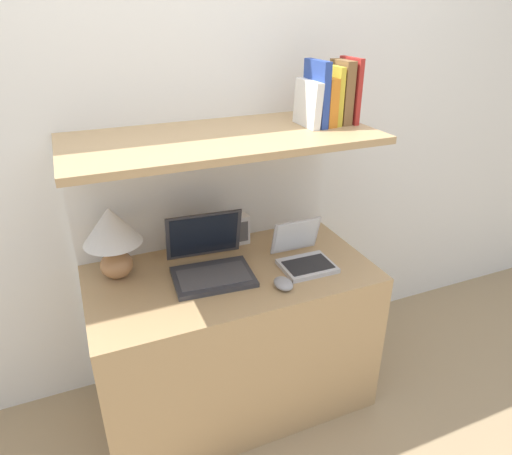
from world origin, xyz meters
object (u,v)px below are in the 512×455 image
object	(u,v)px
book_blue	(316,94)
book_white	(308,104)
book_yellow	(333,95)
book_orange	(324,101)
table_lamp	(112,233)
book_brown	(341,92)
laptop_large	(210,263)
router_box	(236,230)
laptop_small	(303,256)
computer_mouse	(283,284)
book_red	(349,90)

from	to	relation	value
book_blue	book_white	xyz separation A→B (m)	(-0.04, 0.00, -0.04)
book_yellow	book_orange	xyz separation A→B (m)	(-0.04, 0.00, -0.02)
table_lamp	book_brown	distance (m)	1.09
laptop_large	book_orange	xyz separation A→B (m)	(0.53, 0.04, 0.62)
router_box	book_blue	size ratio (longest dim) A/B	0.55
laptop_small	book_white	xyz separation A→B (m)	(0.06, 0.13, 0.62)
laptop_large	book_white	bearing A→B (deg)	5.06
laptop_small	book_blue	bearing A→B (deg)	54.09
laptop_small	book_yellow	size ratio (longest dim) A/B	1.04
book_blue	book_yellow	bearing A→B (deg)	0.00
book_brown	book_blue	world-z (taller)	book_blue
computer_mouse	book_brown	bearing A→B (deg)	35.24
laptop_large	book_white	size ratio (longest dim) A/B	1.93
book_brown	book_orange	xyz separation A→B (m)	(-0.08, 0.00, -0.03)
book_brown	book_blue	bearing A→B (deg)	180.00
book_white	laptop_small	bearing A→B (deg)	-113.66
book_brown	book_orange	world-z (taller)	book_brown
laptop_small	router_box	xyz separation A→B (m)	(-0.20, 0.30, 0.03)
book_yellow	router_box	bearing A→B (deg)	155.21
laptop_small	book_blue	size ratio (longest dim) A/B	0.94
book_orange	book_brown	bearing A→B (deg)	0.00
book_brown	book_red	bearing A→B (deg)	0.00
book_white	book_red	bearing A→B (deg)	0.00
book_brown	book_blue	xyz separation A→B (m)	(-0.12, 0.00, 0.00)
laptop_large	book_white	world-z (taller)	book_white
table_lamp	book_yellow	size ratio (longest dim) A/B	1.35
book_red	book_orange	world-z (taller)	book_red
table_lamp	laptop_small	bearing A→B (deg)	-15.63
table_lamp	book_orange	size ratio (longest dim) A/B	1.65
table_lamp	book_orange	world-z (taller)	book_orange
laptop_small	book_red	bearing A→B (deg)	26.93
computer_mouse	laptop_small	bearing A→B (deg)	39.90
book_red	book_orange	size ratio (longest dim) A/B	1.37
table_lamp	router_box	size ratio (longest dim) A/B	2.21
book_yellow	book_blue	size ratio (longest dim) A/B	0.91
table_lamp	book_brown	bearing A→B (deg)	-5.11
table_lamp	book_red	size ratio (longest dim) A/B	1.21
laptop_large	router_box	size ratio (longest dim) A/B	2.48
router_box	book_red	xyz separation A→B (m)	(0.45, -0.17, 0.63)
computer_mouse	book_white	size ratio (longest dim) A/B	0.57
laptop_large	book_orange	distance (m)	0.82
book_red	book_yellow	xyz separation A→B (m)	(-0.08, 0.00, -0.01)
router_box	book_blue	bearing A→B (deg)	-30.29
book_brown	book_white	xyz separation A→B (m)	(-0.15, 0.00, -0.04)
table_lamp	book_orange	bearing A→B (deg)	-5.55
router_box	book_brown	xyz separation A→B (m)	(0.41, -0.17, 0.63)
book_yellow	laptop_large	bearing A→B (deg)	-175.95
computer_mouse	book_white	bearing A→B (deg)	50.26
computer_mouse	book_yellow	distance (m)	0.79
laptop_large	book_brown	size ratio (longest dim) A/B	1.40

